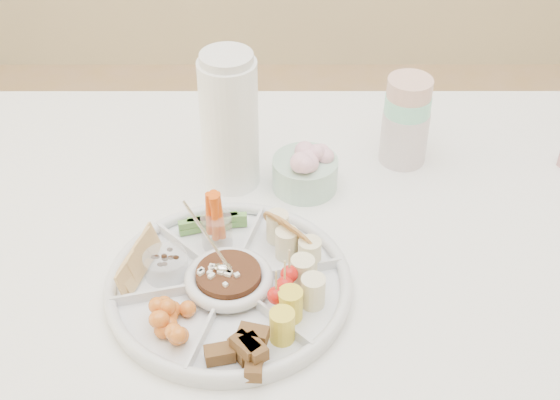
{
  "coord_description": "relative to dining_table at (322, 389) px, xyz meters",
  "views": [
    {
      "loc": [
        -0.08,
        -0.97,
        1.64
      ],
      "look_at": [
        -0.08,
        -0.0,
        0.86
      ],
      "focal_mm": 50.0,
      "sensor_mm": 36.0,
      "label": 1
    }
  ],
  "objects": [
    {
      "name": "dining_table",
      "position": [
        0.0,
        0.0,
        0.0
      ],
      "size": [
        1.52,
        1.02,
        0.76
      ],
      "primitive_type": "cube",
      "color": "white",
      "rests_on": "floor"
    },
    {
      "name": "party_tray",
      "position": [
        -0.16,
        -0.1,
        0.4
      ],
      "size": [
        0.46,
        0.46,
        0.04
      ],
      "primitive_type": "cylinder",
      "rotation": [
        0.0,
        0.0,
        0.24
      ],
      "color": "silver",
      "rests_on": "dining_table"
    },
    {
      "name": "bean_dip",
      "position": [
        -0.16,
        -0.1,
        0.41
      ],
      "size": [
        0.12,
        0.12,
        0.04
      ],
      "primitive_type": "cylinder",
      "rotation": [
        0.0,
        0.0,
        0.24
      ],
      "color": "#3E2615",
      "rests_on": "party_tray"
    },
    {
      "name": "tortillas",
      "position": [
        -0.07,
        -0.01,
        0.42
      ],
      "size": [
        0.12,
        0.12,
        0.06
      ],
      "primitive_type": null,
      "rotation": [
        0.0,
        0.0,
        0.24
      ],
      "color": "olive",
      "rests_on": "party_tray"
    },
    {
      "name": "carrot_cucumber",
      "position": [
        -0.19,
        0.02,
        0.44
      ],
      "size": [
        0.12,
        0.12,
        0.09
      ],
      "primitive_type": null,
      "rotation": [
        0.0,
        0.0,
        0.24
      ],
      "color": "#EB520C",
      "rests_on": "party_tray"
    },
    {
      "name": "pita_raisins",
      "position": [
        -0.29,
        -0.07,
        0.42
      ],
      "size": [
        0.12,
        0.12,
        0.05
      ],
      "primitive_type": null,
      "rotation": [
        0.0,
        0.0,
        0.24
      ],
      "color": "#E3B977",
      "rests_on": "party_tray"
    },
    {
      "name": "cherries",
      "position": [
        -0.26,
        -0.19,
        0.42
      ],
      "size": [
        0.14,
        0.14,
        0.05
      ],
      "primitive_type": null,
      "rotation": [
        0.0,
        0.0,
        0.24
      ],
      "color": "#F79C45",
      "rests_on": "party_tray"
    },
    {
      "name": "granola_chunks",
      "position": [
        -0.13,
        -0.23,
        0.42
      ],
      "size": [
        0.14,
        0.14,
        0.05
      ],
      "primitive_type": null,
      "rotation": [
        0.0,
        0.0,
        0.24
      ],
      "color": "#452E17",
      "rests_on": "party_tray"
    },
    {
      "name": "banana_tomato",
      "position": [
        -0.04,
        -0.14,
        0.44
      ],
      "size": [
        0.15,
        0.15,
        0.1
      ],
      "primitive_type": null,
      "rotation": [
        0.0,
        0.0,
        0.24
      ],
      "color": "#FCD465",
      "rests_on": "party_tray"
    },
    {
      "name": "cup_stack",
      "position": [
        0.15,
        0.26,
        0.5
      ],
      "size": [
        0.09,
        0.09,
        0.25
      ],
      "primitive_type": "cylinder",
      "rotation": [
        0.0,
        0.0,
        0.02
      ],
      "color": "#B5BDB1",
      "rests_on": "dining_table"
    },
    {
      "name": "thermos",
      "position": [
        -0.17,
        0.19,
        0.51
      ],
      "size": [
        0.13,
        0.13,
        0.27
      ],
      "primitive_type": "cylinder",
      "rotation": [
        0.0,
        0.0,
        0.26
      ],
      "color": "white",
      "rests_on": "dining_table"
    },
    {
      "name": "flower_bowl",
      "position": [
        -0.04,
        0.17,
        0.42
      ],
      "size": [
        0.14,
        0.14,
        0.09
      ],
      "primitive_type": "cylinder",
      "rotation": [
        0.0,
        0.0,
        0.2
      ],
      "color": "#A5C2B1",
      "rests_on": "dining_table"
    }
  ]
}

